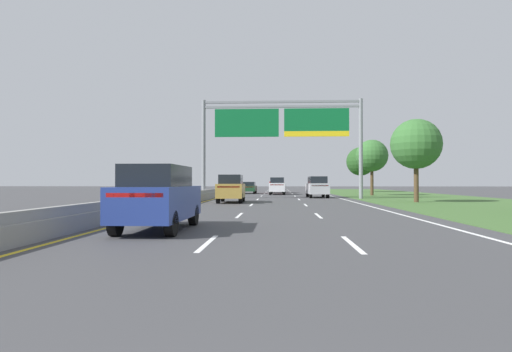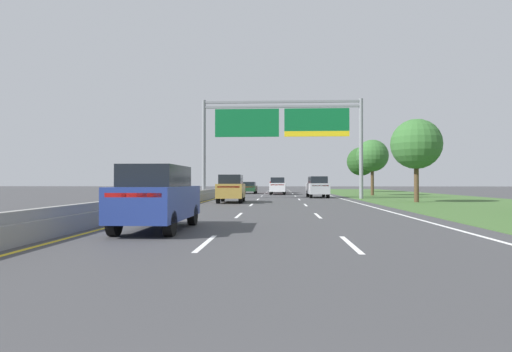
{
  "view_description": "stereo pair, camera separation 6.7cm",
  "coord_description": "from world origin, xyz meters",
  "px_view_note": "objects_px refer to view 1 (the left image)",
  "views": [
    {
      "loc": [
        -0.03,
        -0.29,
        1.59
      ],
      "look_at": [
        -1.62,
        30.22,
        2.0
      ],
      "focal_mm": 29.55,
      "sensor_mm": 36.0,
      "label": 1
    },
    {
      "loc": [
        0.03,
        -0.29,
        1.59
      ],
      "look_at": [
        -1.62,
        30.22,
        2.0
      ],
      "focal_mm": 29.55,
      "sensor_mm": 36.0,
      "label": 2
    }
  ],
  "objects_px": {
    "overhead_sign_gantry": "(281,128)",
    "car_blue_left_lane_suv": "(159,197)",
    "car_gold_left_lane_suv": "(231,188)",
    "roadside_tree_far": "(372,156)",
    "car_silver_right_lane_suv": "(317,187)",
    "car_darkgreen_left_lane_sedan": "(249,187)",
    "roadside_tree_distant": "(361,162)",
    "car_white_centre_lane_suv": "(277,186)",
    "roadside_tree_mid": "(416,144)",
    "pickup_truck_red": "(277,185)"
  },
  "relations": [
    {
      "from": "overhead_sign_gantry",
      "to": "car_blue_left_lane_suv",
      "type": "distance_m",
      "value": 26.68
    },
    {
      "from": "overhead_sign_gantry",
      "to": "car_gold_left_lane_suv",
      "type": "xyz_separation_m",
      "value": [
        -3.9,
        -7.3,
        -5.55
      ]
    },
    {
      "from": "overhead_sign_gantry",
      "to": "roadside_tree_far",
      "type": "bearing_deg",
      "value": 43.37
    },
    {
      "from": "car_silver_right_lane_suv",
      "to": "car_gold_left_lane_suv",
      "type": "height_order",
      "value": "same"
    },
    {
      "from": "car_darkgreen_left_lane_sedan",
      "to": "roadside_tree_distant",
      "type": "relative_size",
      "value": 0.64
    },
    {
      "from": "car_white_centre_lane_suv",
      "to": "roadside_tree_far",
      "type": "bearing_deg",
      "value": -104.03
    },
    {
      "from": "car_silver_right_lane_suv",
      "to": "roadside_tree_far",
      "type": "distance_m",
      "value": 10.27
    },
    {
      "from": "overhead_sign_gantry",
      "to": "roadside_tree_far",
      "type": "xyz_separation_m",
      "value": [
        10.53,
        9.95,
        -2.07
      ]
    },
    {
      "from": "car_blue_left_lane_suv",
      "to": "roadside_tree_mid",
      "type": "bearing_deg",
      "value": -36.83
    },
    {
      "from": "overhead_sign_gantry",
      "to": "pickup_truck_red",
      "type": "relative_size",
      "value": 2.76
    },
    {
      "from": "car_blue_left_lane_suv",
      "to": "roadside_tree_mid",
      "type": "distance_m",
      "value": 24.48
    },
    {
      "from": "car_blue_left_lane_suv",
      "to": "roadside_tree_far",
      "type": "relative_size",
      "value": 0.73
    },
    {
      "from": "car_white_centre_lane_suv",
      "to": "car_gold_left_lane_suv",
      "type": "bearing_deg",
      "value": 171.83
    },
    {
      "from": "car_darkgreen_left_lane_sedan",
      "to": "car_gold_left_lane_suv",
      "type": "distance_m",
      "value": 24.39
    },
    {
      "from": "car_darkgreen_left_lane_sedan",
      "to": "car_gold_left_lane_suv",
      "type": "relative_size",
      "value": 0.93
    },
    {
      "from": "car_blue_left_lane_suv",
      "to": "roadside_tree_distant",
      "type": "xyz_separation_m",
      "value": [
        16.8,
        52.76,
        3.65
      ]
    },
    {
      "from": "car_darkgreen_left_lane_sedan",
      "to": "roadside_tree_mid",
      "type": "bearing_deg",
      "value": -147.06
    },
    {
      "from": "overhead_sign_gantry",
      "to": "car_blue_left_lane_suv",
      "type": "bearing_deg",
      "value": -99.34
    },
    {
      "from": "car_darkgreen_left_lane_sedan",
      "to": "roadside_tree_mid",
      "type": "height_order",
      "value": "roadside_tree_mid"
    },
    {
      "from": "pickup_truck_red",
      "to": "car_darkgreen_left_lane_sedan",
      "type": "bearing_deg",
      "value": 133.74
    },
    {
      "from": "pickup_truck_red",
      "to": "roadside_tree_far",
      "type": "height_order",
      "value": "roadside_tree_far"
    },
    {
      "from": "car_white_centre_lane_suv",
      "to": "car_gold_left_lane_suv",
      "type": "height_order",
      "value": "same"
    },
    {
      "from": "roadside_tree_far",
      "to": "roadside_tree_distant",
      "type": "distance_m",
      "value": 17.19
    },
    {
      "from": "car_darkgreen_left_lane_sedan",
      "to": "car_silver_right_lane_suv",
      "type": "distance_m",
      "value": 15.93
    },
    {
      "from": "overhead_sign_gantry",
      "to": "car_blue_left_lane_suv",
      "type": "xyz_separation_m",
      "value": [
        -4.23,
        -25.75,
        -5.55
      ]
    },
    {
      "from": "car_blue_left_lane_suv",
      "to": "roadside_tree_distant",
      "type": "height_order",
      "value": "roadside_tree_distant"
    },
    {
      "from": "pickup_truck_red",
      "to": "roadside_tree_far",
      "type": "relative_size",
      "value": 0.85
    },
    {
      "from": "car_blue_left_lane_suv",
      "to": "roadside_tree_mid",
      "type": "relative_size",
      "value": 0.73
    },
    {
      "from": "pickup_truck_red",
      "to": "car_white_centre_lane_suv",
      "type": "relative_size",
      "value": 1.15
    },
    {
      "from": "car_blue_left_lane_suv",
      "to": "roadside_tree_distant",
      "type": "bearing_deg",
      "value": -17.65
    },
    {
      "from": "pickup_truck_red",
      "to": "roadside_tree_mid",
      "type": "bearing_deg",
      "value": -156.61
    },
    {
      "from": "overhead_sign_gantry",
      "to": "roadside_tree_distant",
      "type": "bearing_deg",
      "value": 65.05
    },
    {
      "from": "car_silver_right_lane_suv",
      "to": "overhead_sign_gantry",
      "type": "bearing_deg",
      "value": 130.11
    },
    {
      "from": "roadside_tree_distant",
      "to": "pickup_truck_red",
      "type": "bearing_deg",
      "value": -153.39
    },
    {
      "from": "car_blue_left_lane_suv",
      "to": "car_gold_left_lane_suv",
      "type": "distance_m",
      "value": 18.45
    },
    {
      "from": "car_gold_left_lane_suv",
      "to": "roadside_tree_distant",
      "type": "xyz_separation_m",
      "value": [
        16.48,
        34.32,
        3.65
      ]
    },
    {
      "from": "car_white_centre_lane_suv",
      "to": "roadside_tree_distant",
      "type": "xyz_separation_m",
      "value": [
        12.96,
        14.01,
        3.65
      ]
    },
    {
      "from": "overhead_sign_gantry",
      "to": "roadside_tree_far",
      "type": "distance_m",
      "value": 14.63
    },
    {
      "from": "overhead_sign_gantry",
      "to": "roadside_tree_mid",
      "type": "xyz_separation_m",
      "value": [
        10.31,
        -6.34,
        -2.17
      ]
    },
    {
      "from": "pickup_truck_red",
      "to": "car_white_centre_lane_suv",
      "type": "bearing_deg",
      "value": -178.2
    },
    {
      "from": "car_darkgreen_left_lane_sedan",
      "to": "car_white_centre_lane_suv",
      "type": "relative_size",
      "value": 0.93
    },
    {
      "from": "overhead_sign_gantry",
      "to": "roadside_tree_mid",
      "type": "height_order",
      "value": "overhead_sign_gantry"
    },
    {
      "from": "roadside_tree_far",
      "to": "roadside_tree_distant",
      "type": "relative_size",
      "value": 0.92
    },
    {
      "from": "car_blue_left_lane_suv",
      "to": "car_gold_left_lane_suv",
      "type": "bearing_deg",
      "value": -1.01
    },
    {
      "from": "pickup_truck_red",
      "to": "car_blue_left_lane_suv",
      "type": "distance_m",
      "value": 46.42
    },
    {
      "from": "car_darkgreen_left_lane_sedan",
      "to": "roadside_tree_distant",
      "type": "xyz_separation_m",
      "value": [
        16.78,
        9.93,
        3.93
      ]
    },
    {
      "from": "pickup_truck_red",
      "to": "roadside_tree_mid",
      "type": "xyz_separation_m",
      "value": [
        10.72,
        -26.85,
        3.4
      ]
    },
    {
      "from": "roadside_tree_far",
      "to": "roadside_tree_distant",
      "type": "height_order",
      "value": "roadside_tree_distant"
    },
    {
      "from": "overhead_sign_gantry",
      "to": "car_white_centre_lane_suv",
      "type": "xyz_separation_m",
      "value": [
        -0.39,
        13.01,
        -5.55
      ]
    },
    {
      "from": "car_white_centre_lane_suv",
      "to": "car_gold_left_lane_suv",
      "type": "relative_size",
      "value": 1.0
    }
  ]
}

